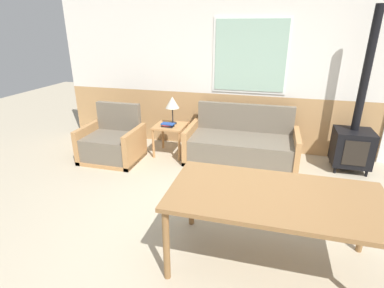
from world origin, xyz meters
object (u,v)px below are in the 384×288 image
Objects in this scene: couch at (241,146)px; dining_table at (275,201)px; side_table at (170,130)px; table_lamp at (172,103)px; wood_stove at (354,138)px; armchair at (112,144)px.

dining_table is at bearing -77.05° from couch.
couch is at bearing 0.99° from side_table.
table_lamp is at bearing 126.34° from dining_table.
couch is at bearing -175.56° from wood_stove.
armchair is at bearing -170.72° from wood_stove.
table_lamp is (0.89, 0.55, 0.63)m from armchair.
armchair is 1.00m from side_table.
dining_table is 2.67m from wood_stove.
armchair is 0.39× the size of wood_stove.
side_table is at bearing -177.01° from wood_stove.
couch reaches higher than side_table.
wood_stove reaches higher than armchair.
armchair is at bearing 145.53° from dining_table.
side_table is 0.29× the size of dining_table.
armchair is 1.22m from table_lamp.
couch is 1.24m from side_table.
table_lamp is 2.90m from wood_stove.
dining_table is (2.62, -1.80, 0.41)m from armchair.
side_table is 0.22× the size of wood_stove.
table_lamp is 0.20× the size of wood_stove.
side_table is 0.46m from table_lamp.
armchair is 1.75× the size of side_table.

